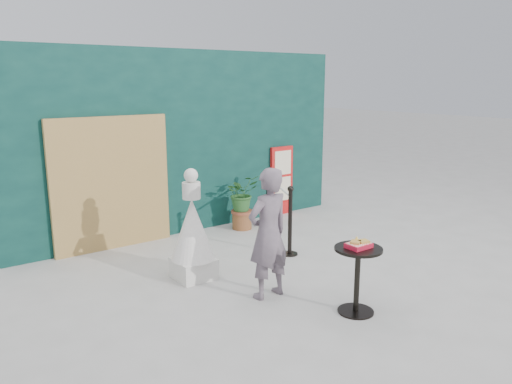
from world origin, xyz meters
name	(u,v)px	position (x,y,z in m)	size (l,w,h in m)	color
ground	(314,288)	(0.00, 0.00, 0.00)	(60.00, 60.00, 0.00)	#ADAAA5
back_wall	(187,142)	(0.00, 3.15, 1.50)	(6.00, 0.30, 3.00)	#092B29
bamboo_fence	(112,184)	(-1.40, 2.94, 1.00)	(1.80, 0.08, 2.00)	tan
woman	(268,234)	(-0.60, 0.15, 0.78)	(0.57, 0.37, 1.55)	slate
menu_board	(282,181)	(1.90, 2.95, 0.65)	(0.50, 0.07, 1.30)	red
statue	(193,234)	(-1.03, 1.17, 0.59)	(0.56, 0.56, 1.44)	white
cafe_table	(358,270)	(-0.08, -0.76, 0.50)	(0.52, 0.52, 0.75)	black
food_basket	(359,244)	(-0.08, -0.76, 0.79)	(0.26, 0.19, 0.11)	red
planter	(242,198)	(0.73, 2.60, 0.55)	(0.55, 0.48, 0.94)	brown
stanchion_barrier	(278,210)	(0.84, 1.75, 0.49)	(0.84, 1.54, 1.03)	black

